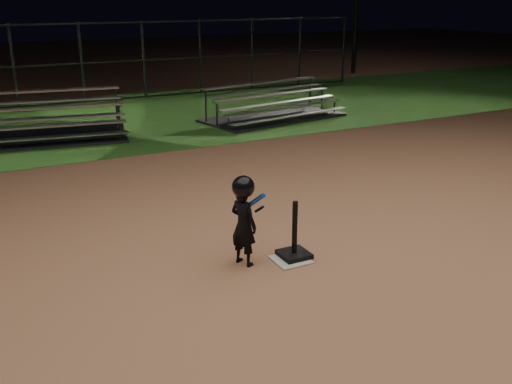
{
  "coord_description": "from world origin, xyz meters",
  "views": [
    {
      "loc": [
        -3.55,
        -5.9,
        3.33
      ],
      "look_at": [
        0.0,
        1.0,
        0.65
      ],
      "focal_mm": 40.45,
      "sensor_mm": 36.0,
      "label": 1
    }
  ],
  "objects_px": {
    "home_plate": "(291,260)",
    "batting_tee": "(294,247)",
    "child_batter": "(244,218)",
    "bleacher_right": "(274,112)",
    "bleacher_left": "(29,131)"
  },
  "relations": [
    {
      "from": "home_plate",
      "to": "batting_tee",
      "type": "relative_size",
      "value": 0.58
    },
    {
      "from": "batting_tee",
      "to": "child_batter",
      "type": "xyz_separation_m",
      "value": [
        -0.67,
        0.15,
        0.47
      ]
    },
    {
      "from": "home_plate",
      "to": "batting_tee",
      "type": "bearing_deg",
      "value": 32.54
    },
    {
      "from": "home_plate",
      "to": "bleacher_right",
      "type": "xyz_separation_m",
      "value": [
        4.18,
        8.05,
        0.19
      ]
    },
    {
      "from": "child_batter",
      "to": "bleacher_right",
      "type": "distance_m",
      "value": 9.18
    },
    {
      "from": "bleacher_right",
      "to": "home_plate",
      "type": "bearing_deg",
      "value": -127.38
    },
    {
      "from": "home_plate",
      "to": "child_batter",
      "type": "bearing_deg",
      "value": 160.56
    },
    {
      "from": "child_batter",
      "to": "bleacher_left",
      "type": "relative_size",
      "value": 0.25
    },
    {
      "from": "batting_tee",
      "to": "child_batter",
      "type": "height_order",
      "value": "child_batter"
    },
    {
      "from": "batting_tee",
      "to": "bleacher_left",
      "type": "height_order",
      "value": "bleacher_left"
    },
    {
      "from": "home_plate",
      "to": "bleacher_right",
      "type": "relative_size",
      "value": 0.11
    },
    {
      "from": "batting_tee",
      "to": "bleacher_left",
      "type": "distance_m",
      "value": 8.76
    },
    {
      "from": "home_plate",
      "to": "child_batter",
      "type": "xyz_separation_m",
      "value": [
        -0.58,
        0.21,
        0.62
      ]
    },
    {
      "from": "batting_tee",
      "to": "bleacher_right",
      "type": "height_order",
      "value": "bleacher_right"
    },
    {
      "from": "batting_tee",
      "to": "home_plate",
      "type": "bearing_deg",
      "value": -147.46
    }
  ]
}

